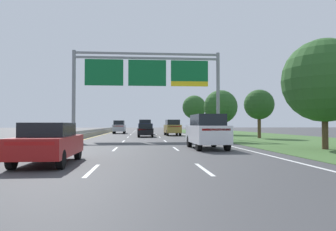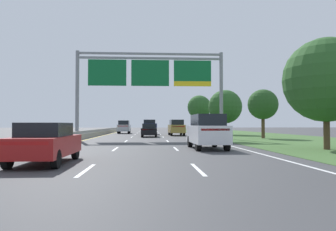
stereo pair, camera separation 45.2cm
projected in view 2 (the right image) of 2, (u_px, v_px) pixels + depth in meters
ground_plane at (147, 138)px, 35.10m from camera, size 220.00×220.00×0.00m
lane_striping at (147, 138)px, 34.64m from camera, size 11.96×106.00×0.01m
grass_verge_right at (272, 138)px, 35.91m from camera, size 14.00×110.00×0.02m
median_barrier_concrete at (86, 135)px, 34.73m from camera, size 0.60×110.00×0.85m
overhead_sign_gantry at (150, 77)px, 32.71m from camera, size 15.06×0.42×8.95m
pickup_truck_navy at (149, 127)px, 47.69m from camera, size 2.10×5.44×2.20m
car_silver_left_lane_suv at (124, 127)px, 52.41m from camera, size 1.93×4.71×2.11m
car_black_centre_lane_sedan at (149, 130)px, 38.32m from camera, size 1.87×4.42×1.57m
car_white_right_lane_suv at (207, 131)px, 19.68m from camera, size 1.99×4.74×2.11m
car_red_left_lane_sedan at (46, 142)px, 12.32m from camera, size 1.86×4.42×1.57m
car_gold_right_lane_suv at (176, 127)px, 43.06m from camera, size 2.02×4.75×2.11m
roadside_tree_near at (326, 80)px, 19.07m from camera, size 5.01×5.01×6.65m
roadside_tree_mid at (263, 105)px, 34.38m from camera, size 3.23×3.23×5.26m
roadside_tree_far at (225, 107)px, 46.10m from camera, size 4.83×4.83×6.45m
roadside_tree_distant at (199, 107)px, 61.69m from camera, size 4.54×4.54×7.08m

